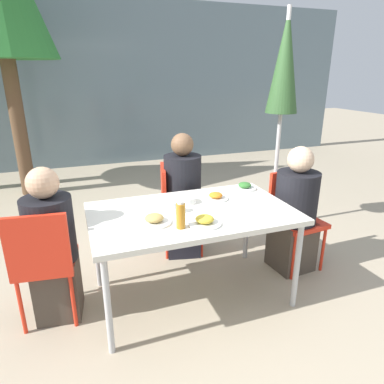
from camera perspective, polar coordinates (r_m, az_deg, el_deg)
The scene contains 17 objects.
ground_plane at distance 2.95m, azimuth 0.00°, elevation -16.70°, with size 24.00×24.00×0.00m, color tan.
building_facade at distance 6.93m, azimuth -13.68°, elevation 16.96°, with size 10.00×0.20×3.00m.
dining_table at distance 2.60m, azimuth 0.00°, elevation -4.24°, with size 1.52×0.91×0.75m.
chair_left at distance 2.61m, azimuth -23.52°, elevation -10.10°, with size 0.45×0.45×0.89m.
person_left at distance 2.66m, azimuth -22.22°, elevation -8.87°, with size 0.34×0.34×1.15m.
chair_right at distance 3.28m, azimuth 16.47°, elevation -3.11°, with size 0.44×0.44×0.89m.
person_right at distance 3.19m, azimuth 16.75°, elevation -3.55°, with size 0.37×0.37×1.15m.
chair_far at distance 3.37m, azimuth -2.97°, elevation -1.71°, with size 0.48×0.48×0.89m.
person_far at distance 3.31m, azimuth -1.54°, elevation -1.21°, with size 0.38×0.38×1.21m.
closed_umbrella at distance 3.84m, azimuth 15.08°, elevation 18.53°, with size 0.36×0.36×2.35m.
plate_0 at distance 2.35m, azimuth 2.18°, elevation -4.85°, with size 0.23×0.23×0.07m.
plate_1 at distance 2.81m, azimuth 3.97°, elevation -0.80°, with size 0.20×0.20×0.06m.
plate_2 at distance 3.08m, azimuth 8.77°, elevation 0.91°, with size 0.21×0.21×0.06m.
plate_3 at distance 2.38m, azimuth -6.30°, elevation -4.65°, with size 0.24×0.24×0.07m.
bottle at distance 2.27m, azimuth -1.88°, elevation -3.90°, with size 0.06×0.06×0.19m.
drinking_cup at distance 2.54m, azimuth -2.84°, elevation -2.46°, with size 0.08×0.08×0.09m.
salad_bowl at distance 2.73m, azimuth -0.80°, elevation -1.27°, with size 0.14×0.14×0.05m.
Camera 1 is at (-0.80, -2.24, 1.74)m, focal length 32.00 mm.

